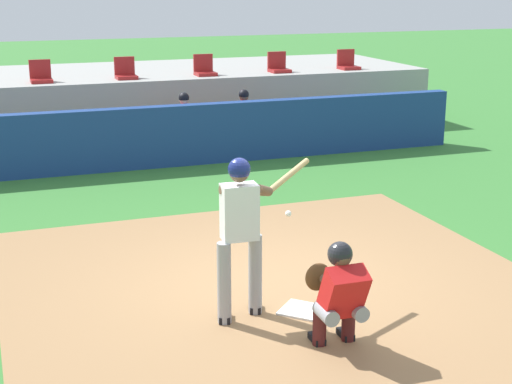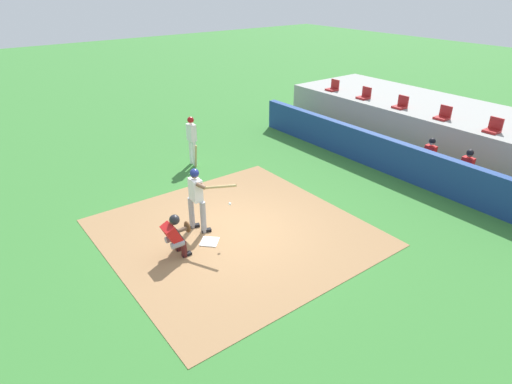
{
  "view_description": "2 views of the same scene",
  "coord_description": "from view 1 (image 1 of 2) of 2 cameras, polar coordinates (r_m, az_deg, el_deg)",
  "views": [
    {
      "loc": [
        -3.18,
        -8.09,
        3.6
      ],
      "look_at": [
        0.0,
        0.7,
        1.0
      ],
      "focal_mm": 54.12,
      "sensor_mm": 36.0,
      "label": 1
    },
    {
      "loc": [
        8.11,
        -5.43,
        6.14
      ],
      "look_at": [
        0.0,
        0.7,
        1.0
      ],
      "focal_mm": 30.07,
      "sensor_mm": 36.0,
      "label": 2
    }
  ],
  "objects": [
    {
      "name": "ground_plane",
      "position": [
        9.4,
        1.46,
        -6.96
      ],
      "size": [
        80.0,
        80.0,
        0.0
      ],
      "primitive_type": "plane",
      "color": "#387A33"
    },
    {
      "name": "dirt_infield",
      "position": [
        9.4,
        1.46,
        -6.93
      ],
      "size": [
        6.4,
        6.4,
        0.01
      ],
      "primitive_type": "cube",
      "color": "#9E754C",
      "rests_on": "ground"
    },
    {
      "name": "home_plate",
      "position": [
        8.72,
        3.39,
        -8.7
      ],
      "size": [
        0.62,
        0.62,
        0.02
      ],
      "primitive_type": "cube",
      "rotation": [
        0.0,
        0.0,
        0.79
      ],
      "color": "white",
      "rests_on": "dirt_infield"
    },
    {
      "name": "batter_at_plate",
      "position": [
        8.2,
        -1.07,
        -2.67
      ],
      "size": [
        1.32,
        0.76,
        1.8
      ],
      "color": "#99999E",
      "rests_on": "ground"
    },
    {
      "name": "catcher_crouched",
      "position": [
        7.73,
        6.1,
        -7.3
      ],
      "size": [
        0.49,
        1.88,
        1.13
      ],
      "color": "gray",
      "rests_on": "ground"
    },
    {
      "name": "dugout_wall",
      "position": [
        15.23,
        -7.46,
        4.05
      ],
      "size": [
        13.0,
        0.3,
        1.2
      ],
      "primitive_type": "cube",
      "color": "navy",
      "rests_on": "ground"
    },
    {
      "name": "dugout_bench",
      "position": [
        16.26,
        -8.19,
        3.41
      ],
      "size": [
        11.8,
        0.44,
        0.45
      ],
      "primitive_type": "cube",
      "color": "olive",
      "rests_on": "ground"
    },
    {
      "name": "dugout_player_0",
      "position": [
        16.21,
        -5.19,
        5.09
      ],
      "size": [
        0.49,
        0.7,
        1.3
      ],
      "color": "#939399",
      "rests_on": "ground"
    },
    {
      "name": "dugout_player_1",
      "position": [
        16.59,
        -0.75,
        5.39
      ],
      "size": [
        0.49,
        0.7,
        1.3
      ],
      "color": "#939399",
      "rests_on": "ground"
    },
    {
      "name": "stands_platform",
      "position": [
        19.47,
        -10.33,
        6.73
      ],
      "size": [
        15.0,
        4.4,
        1.4
      ],
      "primitive_type": "cube",
      "color": "#9E9E99",
      "rests_on": "ground"
    },
    {
      "name": "stadium_seat_2",
      "position": [
        17.64,
        -15.61,
        8.26
      ],
      "size": [
        0.46,
        0.46,
        0.48
      ],
      "color": "#A51E1E",
      "rests_on": "stands_platform"
    },
    {
      "name": "stadium_seat_3",
      "position": [
        17.87,
        -9.62,
        8.7
      ],
      "size": [
        0.46,
        0.46,
        0.48
      ],
      "color": "#A51E1E",
      "rests_on": "stands_platform"
    },
    {
      "name": "stadium_seat_4",
      "position": [
        18.29,
        -3.82,
        9.03
      ],
      "size": [
        0.46,
        0.46,
        0.48
      ],
      "color": "#A51E1E",
      "rests_on": "stands_platform"
    },
    {
      "name": "stadium_seat_5",
      "position": [
        18.89,
        1.67,
        9.27
      ],
      "size": [
        0.46,
        0.46,
        0.48
      ],
      "color": "#A51E1E",
      "rests_on": "stands_platform"
    },
    {
      "name": "stadium_seat_6",
      "position": [
        19.64,
        6.78,
        9.41
      ],
      "size": [
        0.46,
        0.46,
        0.48
      ],
      "color": "#A51E1E",
      "rests_on": "stands_platform"
    }
  ]
}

